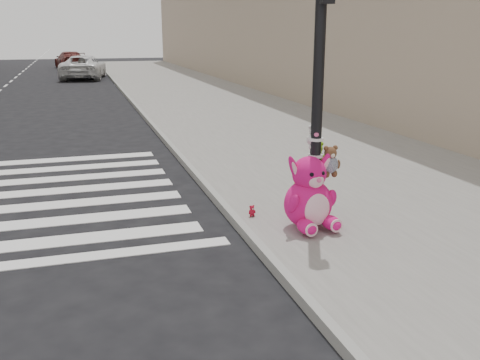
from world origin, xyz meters
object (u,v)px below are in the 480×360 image
object	(u,v)px
car_white_near	(83,67)
pink_bunny	(310,197)
red_teddy	(252,211)
signal_pole	(318,119)

from	to	relation	value
car_white_near	pink_bunny	bearing A→B (deg)	103.16
red_teddy	car_white_near	bearing A→B (deg)	82.36
red_teddy	car_white_near	size ratio (longest dim) A/B	0.03
signal_pole	car_white_near	bearing A→B (deg)	95.30
red_teddy	car_white_near	distance (m)	29.22
signal_pole	pink_bunny	size ratio (longest dim) A/B	3.49
car_white_near	signal_pole	bearing A→B (deg)	103.53
pink_bunny	red_teddy	xyz separation A→B (m)	(-0.66, 0.72, -0.38)
pink_bunny	car_white_near	size ratio (longest dim) A/B	0.21
pink_bunny	signal_pole	bearing A→B (deg)	38.31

